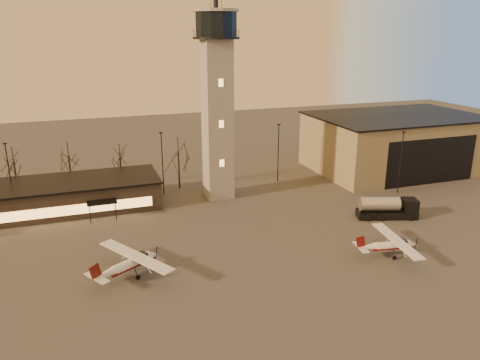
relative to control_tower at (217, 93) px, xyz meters
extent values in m
plane|color=#3D3B39|center=(0.00, -30.00, -16.33)|extent=(220.00, 220.00, 0.00)
cube|color=gray|center=(0.00, 0.00, -4.33)|extent=(4.00, 4.00, 24.00)
cylinder|color=black|center=(0.00, 0.00, 7.82)|extent=(6.80, 6.80, 0.30)
cylinder|color=black|center=(0.00, 0.00, 9.67)|extent=(6.00, 6.00, 3.40)
cylinder|color=gray|center=(0.00, 0.00, 11.57)|extent=(6.60, 6.60, 0.40)
cylinder|color=black|center=(0.00, 0.00, 12.97)|extent=(0.70, 0.70, 2.40)
cube|color=#8B7B5B|center=(36.00, 4.00, -11.33)|extent=(30.00, 20.00, 10.00)
cube|color=black|center=(36.00, 4.00, -6.18)|extent=(30.60, 20.60, 0.30)
cube|color=black|center=(36.00, -6.02, -12.33)|extent=(18.00, 0.10, 8.00)
cube|color=black|center=(-22.00, 2.00, -14.33)|extent=(25.00, 10.00, 4.00)
cube|color=black|center=(-22.00, 2.00, -12.18)|extent=(25.40, 10.40, 0.30)
cube|color=#E59D50|center=(-22.00, -3.02, -14.73)|extent=(22.00, 0.08, 1.40)
cube|color=black|center=(-18.00, -4.00, -13.73)|extent=(4.00, 2.00, 0.20)
cylinder|color=black|center=(-30.00, 4.00, -11.33)|extent=(0.16, 0.16, 10.00)
cube|color=black|center=(-30.00, 4.00, -6.28)|extent=(0.50, 0.25, 0.18)
cylinder|color=black|center=(-8.00, 4.00, -11.33)|extent=(0.16, 0.16, 10.00)
cube|color=black|center=(-8.00, 4.00, -6.28)|extent=(0.50, 0.25, 0.18)
cylinder|color=black|center=(12.00, 4.00, -11.33)|extent=(0.16, 0.16, 10.00)
cube|color=black|center=(12.00, 4.00, -6.28)|extent=(0.50, 0.25, 0.18)
cylinder|color=black|center=(28.00, -8.00, -11.33)|extent=(0.16, 0.16, 10.00)
cube|color=black|center=(28.00, -8.00, -6.28)|extent=(0.50, 0.25, 0.18)
cylinder|color=black|center=(-30.00, 10.00, -13.46)|extent=(0.28, 0.28, 5.74)
cylinder|color=black|center=(-14.00, 10.00, -13.70)|extent=(0.28, 0.28, 5.25)
cylinder|color=black|center=(-5.00, 6.00, -13.25)|extent=(0.28, 0.28, 6.16)
cylinder|color=black|center=(4.00, 8.00, -13.84)|extent=(0.28, 0.28, 4.97)
cylinder|color=black|center=(-22.00, 12.00, -13.53)|extent=(0.28, 0.28, 5.60)
cylinder|color=silver|center=(13.17, -26.49, -15.18)|extent=(4.35, 1.82, 1.19)
cone|color=silver|center=(15.61, -26.87, -15.18)|extent=(0.99, 1.25, 1.14)
cone|color=silver|center=(10.09, -26.01, -15.04)|extent=(2.33, 1.33, 1.01)
cube|color=black|center=(14.07, -26.63, -14.77)|extent=(1.51, 1.16, 0.64)
cube|color=#510E0B|center=(12.99, -26.46, -15.23)|extent=(5.08, 1.97, 0.20)
cube|color=silver|center=(13.62, -26.56, -14.46)|extent=(2.90, 10.17, 0.13)
cube|color=silver|center=(9.27, -25.89, -14.95)|extent=(1.28, 3.12, 0.07)
cube|color=#510E0B|center=(9.18, -25.87, -14.31)|extent=(1.27, 0.27, 1.55)
cylinder|color=silver|center=(-16.06, -21.11, -15.06)|extent=(4.66, 3.48, 1.31)
cone|color=silver|center=(-13.72, -19.73, -15.06)|extent=(1.42, 1.54, 1.25)
cone|color=silver|center=(-19.02, -22.84, -14.91)|extent=(2.65, 2.18, 1.11)
cube|color=black|center=(-15.19, -20.60, -14.61)|extent=(1.84, 1.68, 0.71)
cube|color=#51100B|center=(-16.24, -21.21, -15.12)|extent=(5.38, 3.92, 0.22)
cube|color=silver|center=(-15.63, -20.85, -14.28)|extent=(6.91, 10.33, 0.14)
cube|color=silver|center=(-19.81, -23.30, -14.81)|extent=(2.47, 3.33, 0.08)
cube|color=#51100B|center=(-19.89, -23.35, -14.11)|extent=(1.25, 0.78, 1.71)
cube|color=black|center=(19.73, -16.47, -15.79)|extent=(8.61, 4.80, 1.07)
cube|color=black|center=(22.69, -17.44, -14.47)|extent=(2.55, 2.74, 1.76)
cube|color=black|center=(23.34, -17.65, -14.18)|extent=(0.67, 1.79, 0.98)
cylinder|color=silver|center=(18.61, -16.10, -14.28)|extent=(5.83, 3.65, 2.05)
camera|label=1|loc=(-20.09, -67.36, 8.70)|focal=35.00mm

